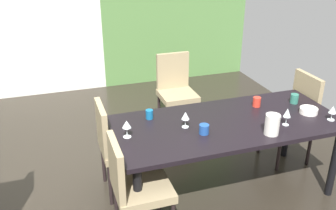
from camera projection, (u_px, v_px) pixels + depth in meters
ground_plane at (146, 205)px, 3.50m from camera, size 5.27×6.38×0.02m
back_panel_interior at (0, 2)px, 5.27m from camera, size 2.79×0.10×2.87m
dining_table at (228, 129)px, 3.41m from camera, size 2.08×0.94×0.76m
chair_head_far at (176, 88)px, 4.71m from camera, size 0.44×0.45×0.96m
chair_right_far at (294, 113)px, 4.02m from camera, size 0.44×0.44×0.97m
chair_left_near at (133, 184)px, 2.91m from camera, size 0.45×0.44×0.92m
chair_left_far at (117, 143)px, 3.48m from camera, size 0.45×0.44×0.93m
wine_glass_north at (127, 125)px, 3.07m from camera, size 0.07×0.07×0.15m
wine_glass_center at (185, 116)px, 3.23m from camera, size 0.07×0.07×0.15m
wine_glass_front at (333, 110)px, 3.36m from camera, size 0.07×0.07×0.14m
wine_glass_west at (287, 113)px, 3.27m from camera, size 0.07×0.07×0.16m
serving_bowl_south at (309, 111)px, 3.52m from camera, size 0.17×0.17×0.05m
cup_corner at (204, 129)px, 3.15m from camera, size 0.08×0.08×0.08m
cup_rear at (257, 102)px, 3.66m from camera, size 0.08×0.08×0.09m
cup_east at (149, 114)px, 3.41m from camera, size 0.07×0.07×0.09m
cup_left at (294, 99)px, 3.73m from camera, size 0.08×0.08×0.09m
pitcher_near_window at (272, 124)px, 3.13m from camera, size 0.14×0.12×0.18m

